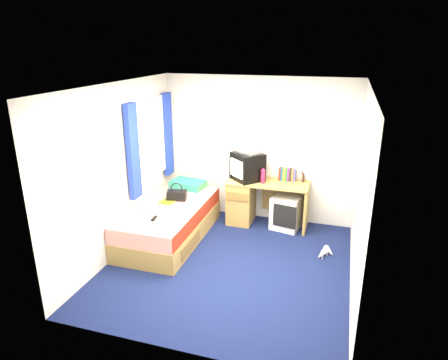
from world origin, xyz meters
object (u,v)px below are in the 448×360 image
(aerosol_can, at_px, (261,175))
(vcr, at_px, (248,151))
(crt_tv, at_px, (247,167))
(pillow, at_px, (188,184))
(remote_control, at_px, (154,218))
(pink_water_bottle, at_px, (263,177))
(storage_cube, at_px, (287,212))
(towel, at_px, (178,213))
(white_heels, at_px, (325,253))
(bed, at_px, (170,222))
(colour_swatch_fan, at_px, (164,219))
(handbag, at_px, (177,195))
(magazine, at_px, (169,201))
(water_bottle, at_px, (150,207))
(picture_frame, at_px, (303,177))
(desk, at_px, (252,200))

(aerosol_can, bearing_deg, vcr, -173.14)
(crt_tv, relative_size, vcr, 1.65)
(pillow, relative_size, remote_control, 3.50)
(vcr, xyz_separation_m, pink_water_bottle, (0.28, -0.10, -0.38))
(storage_cube, distance_m, towel, 1.86)
(aerosol_can, height_order, white_heels, aerosol_can)
(bed, relative_size, towel, 7.17)
(storage_cube, relative_size, crt_tv, 0.89)
(pillow, bearing_deg, colour_swatch_fan, -83.09)
(storage_cube, relative_size, colour_swatch_fan, 2.50)
(bed, xyz_separation_m, aerosol_can, (1.21, 0.96, 0.58))
(pillow, height_order, colour_swatch_fan, pillow)
(handbag, bearing_deg, crt_tv, 21.42)
(bed, xyz_separation_m, magazine, (-0.07, 0.15, 0.28))
(colour_swatch_fan, bearing_deg, handbag, 99.23)
(water_bottle, bearing_deg, bed, 45.75)
(bed, height_order, crt_tv, crt_tv)
(bed, height_order, aerosol_can, aerosol_can)
(picture_frame, relative_size, handbag, 0.43)
(pink_water_bottle, bearing_deg, remote_control, -133.21)
(water_bottle, relative_size, colour_swatch_fan, 0.91)
(water_bottle, xyz_separation_m, white_heels, (2.56, 0.35, -0.54))
(pink_water_bottle, relative_size, water_bottle, 1.07)
(vcr, relative_size, handbag, 1.13)
(picture_frame, height_order, water_bottle, picture_frame)
(pillow, distance_m, storage_cube, 1.72)
(desk, distance_m, handbag, 1.27)
(desk, bearing_deg, aerosol_can, 12.34)
(handbag, distance_m, colour_swatch_fan, 0.75)
(pillow, relative_size, desk, 0.43)
(desk, xyz_separation_m, pink_water_bottle, (0.20, -0.09, 0.45))
(water_bottle, bearing_deg, magazine, 69.50)
(white_heels, bearing_deg, colour_swatch_fan, -164.40)
(pink_water_bottle, distance_m, aerosol_can, 0.14)
(storage_cube, xyz_separation_m, water_bottle, (-1.88, -1.10, 0.30))
(remote_control, bearing_deg, pillow, 84.57)
(picture_frame, height_order, magazine, picture_frame)
(remote_control, bearing_deg, water_bottle, 119.94)
(bed, xyz_separation_m, vcr, (0.99, 0.94, 0.97))
(picture_frame, bearing_deg, water_bottle, -165.88)
(aerosol_can, xyz_separation_m, towel, (-0.92, -1.29, -0.26))
(bed, relative_size, storage_cube, 3.64)
(crt_tv, bearing_deg, picture_frame, 54.68)
(handbag, bearing_deg, storage_cube, 7.40)
(vcr, xyz_separation_m, magazine, (-1.07, -0.79, -0.69))
(aerosol_can, bearing_deg, pillow, -173.54)
(desk, xyz_separation_m, vcr, (-0.08, 0.00, 0.83))
(storage_cube, height_order, handbag, handbag)
(remote_control, height_order, white_heels, remote_control)
(handbag, xyz_separation_m, water_bottle, (-0.23, -0.47, -0.05))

